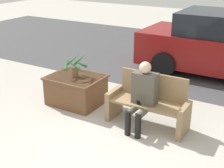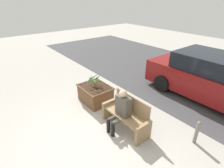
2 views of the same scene
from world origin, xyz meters
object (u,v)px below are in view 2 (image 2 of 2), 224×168
Objects in this scene: bench at (127,115)px; person_seated at (121,109)px; parked_car at (213,78)px; potted_plant at (94,80)px; planter_box at (95,93)px; bollard_post at (197,132)px.

person_seated reaches higher than bench.
potted_plant is at bearing -124.75° from parked_car.
bollard_post is (3.11, 0.87, 0.03)m from planter_box.
planter_box is 0.50m from potted_plant.
person_seated is 1.61m from potted_plant.
planter_box is (-1.58, 0.24, -0.34)m from person_seated.
bench is 1.62m from planter_box.
bollard_post is at bearing -71.00° from parked_car.
parked_car reaches higher than bench.
parked_car is at bearing 78.80° from person_seated.
person_seated is 2.43× the size of potted_plant.
bench is 1.33× the size of planter_box.
bench is at bearing 76.96° from person_seated.
bench is 2.92× the size of potted_plant.
bollard_post is (0.83, -2.42, -0.42)m from parked_car.
planter_box is at bearing 171.47° from person_seated.
bollard_post is at bearing 31.92° from bench.
parked_car is (2.27, 3.28, 0.45)m from planter_box.
person_seated is 0.27× the size of parked_car.
person_seated is at bearing -101.20° from parked_car.
bollard_post is at bearing 15.64° from potted_plant.
bench is 1.20× the size of person_seated.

